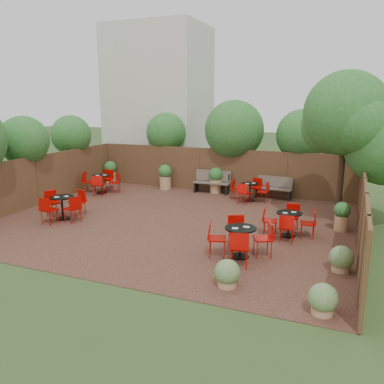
% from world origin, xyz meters
% --- Properties ---
extents(ground, '(80.00, 80.00, 0.00)m').
position_xyz_m(ground, '(0.00, 0.00, 0.00)').
color(ground, '#354F23').
rests_on(ground, ground).
extents(courtyard_paving, '(12.00, 10.00, 0.02)m').
position_xyz_m(courtyard_paving, '(0.00, 0.00, 0.01)').
color(courtyard_paving, '#341B15').
rests_on(courtyard_paving, ground).
extents(fence_back, '(12.00, 0.08, 2.00)m').
position_xyz_m(fence_back, '(0.00, 5.00, 1.00)').
color(fence_back, '#4C2E1C').
rests_on(fence_back, ground).
extents(fence_left, '(0.08, 10.00, 2.00)m').
position_xyz_m(fence_left, '(-6.00, 0.00, 1.00)').
color(fence_left, '#4C2E1C').
rests_on(fence_left, ground).
extents(fence_right, '(0.08, 10.00, 2.00)m').
position_xyz_m(fence_right, '(6.00, 0.00, 1.00)').
color(fence_right, '#4C2E1C').
rests_on(fence_right, ground).
extents(neighbour_building, '(5.00, 4.00, 8.00)m').
position_xyz_m(neighbour_building, '(-4.50, 8.00, 4.00)').
color(neighbour_building, beige).
rests_on(neighbour_building, ground).
extents(overhang_foliage, '(16.05, 10.85, 2.79)m').
position_xyz_m(overhang_foliage, '(-0.83, 2.37, 2.75)').
color(overhang_foliage, '#256520').
rests_on(overhang_foliage, ground).
extents(courtyard_tree, '(2.87, 2.79, 5.10)m').
position_xyz_m(courtyard_tree, '(5.30, 1.96, 3.58)').
color(courtyard_tree, black).
rests_on(courtyard_tree, courtyard_paving).
extents(park_bench_left, '(1.66, 0.59, 1.02)m').
position_xyz_m(park_bench_left, '(-0.19, 4.63, 0.54)').
color(park_bench_left, brown).
rests_on(park_bench_left, courtyard_paving).
extents(park_bench_right, '(1.56, 0.60, 0.94)m').
position_xyz_m(park_bench_right, '(2.61, 4.63, 0.51)').
color(park_bench_right, brown).
rests_on(park_bench_right, courtyard_paving).
extents(bistro_tables, '(10.47, 7.75, 0.96)m').
position_xyz_m(bistro_tables, '(-0.15, 0.39, 0.49)').
color(bistro_tables, black).
rests_on(bistro_tables, courtyard_paving).
extents(planters, '(11.67, 4.17, 1.17)m').
position_xyz_m(planters, '(-1.39, 4.05, 0.63)').
color(planters, tan).
rests_on(planters, courtyard_paving).
extents(low_shrubs, '(2.96, 2.88, 0.65)m').
position_xyz_m(low_shrubs, '(4.70, -3.58, 0.33)').
color(low_shrubs, tan).
rests_on(low_shrubs, courtyard_paving).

